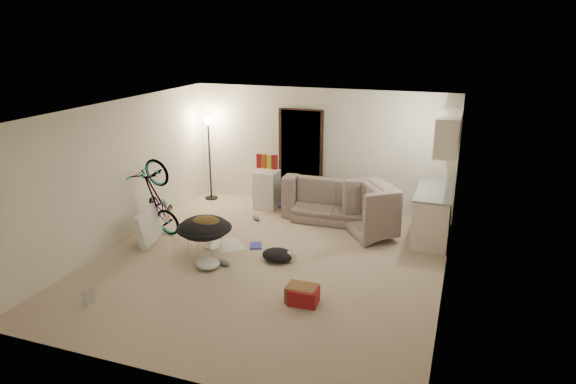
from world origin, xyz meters
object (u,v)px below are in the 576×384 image
(juicer, at_px, (292,256))
(armchair, at_px, (389,215))
(kitchen_counter, at_px, (433,215))
(drink_case_b, at_px, (304,296))
(sofa, at_px, (339,202))
(tv_box, at_px, (149,226))
(bicycle, at_px, (159,215))
(mini_fridge, at_px, (267,189))
(saucer_chair, at_px, (204,233))
(floor_lamp, at_px, (209,141))
(drink_case_a, at_px, (302,294))

(juicer, bearing_deg, armchair, 53.40)
(kitchen_counter, xyz_separation_m, drink_case_b, (-1.47, -3.02, -0.32))
(sofa, height_order, tv_box, sofa)
(tv_box, height_order, juicer, tv_box)
(drink_case_b, height_order, juicer, drink_case_b)
(tv_box, bearing_deg, bicycle, 75.44)
(armchair, height_order, mini_fridge, mini_fridge)
(sofa, height_order, armchair, armchair)
(bicycle, xyz_separation_m, juicer, (2.66, -0.22, -0.31))
(armchair, xyz_separation_m, saucer_chair, (-2.75, -1.97, 0.03))
(sofa, xyz_separation_m, mini_fridge, (-1.60, 0.10, 0.08))
(floor_lamp, bearing_deg, sofa, -3.83)
(kitchen_counter, distance_m, tv_box, 5.09)
(drink_case_a, bearing_deg, kitchen_counter, 63.37)
(floor_lamp, relative_size, drink_case_b, 4.55)
(armchair, bearing_deg, sofa, 29.66)
(tv_box, bearing_deg, mini_fridge, 47.65)
(sofa, height_order, mini_fridge, mini_fridge)
(floor_lamp, height_order, drink_case_a, floor_lamp)
(saucer_chair, relative_size, drink_case_b, 2.33)
(tv_box, bearing_deg, sofa, 24.38)
(armchair, distance_m, juicer, 2.17)
(armchair, bearing_deg, tv_box, 79.98)
(armchair, distance_m, drink_case_b, 3.05)
(kitchen_counter, xyz_separation_m, bicycle, (-4.73, -1.56, -0.04))
(drink_case_a, bearing_deg, armchair, 76.30)
(bicycle, relative_size, drink_case_a, 3.61)
(mini_fridge, relative_size, tv_box, 0.86)
(mini_fridge, bearing_deg, armchair, -13.25)
(mini_fridge, height_order, drink_case_b, mini_fridge)
(sofa, bearing_deg, armchair, 153.96)
(armchair, bearing_deg, bicycle, 76.10)
(bicycle, height_order, juicer, bicycle)
(mini_fridge, bearing_deg, drink_case_b, -61.43)
(bicycle, xyz_separation_m, mini_fridge, (1.28, 2.11, -0.00))
(kitchen_counter, relative_size, drink_case_b, 3.77)
(armchair, xyz_separation_m, bicycle, (-3.95, -1.51, 0.04))
(mini_fridge, distance_m, drink_case_a, 4.03)
(drink_case_b, bearing_deg, mini_fridge, 117.19)
(sofa, distance_m, bicycle, 3.52)
(kitchen_counter, xyz_separation_m, armchair, (-0.78, -0.06, -0.08))
(drink_case_a, bearing_deg, saucer_chair, 155.26)
(bicycle, bearing_deg, armchair, -59.21)
(juicer, bearing_deg, tv_box, -177.97)
(floor_lamp, distance_m, drink_case_a, 5.06)
(armchair, relative_size, bicycle, 0.72)
(sofa, bearing_deg, kitchen_counter, 165.79)
(saucer_chair, height_order, drink_case_a, saucer_chair)
(bicycle, height_order, drink_case_a, bicycle)
(sofa, height_order, drink_case_b, sofa)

